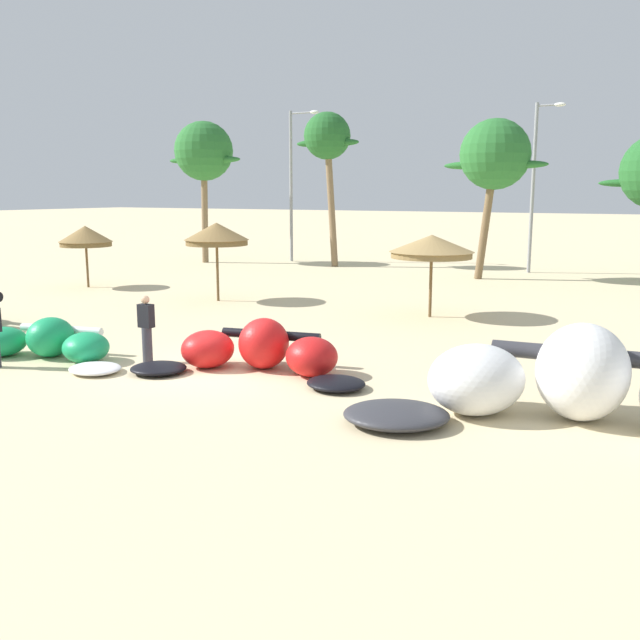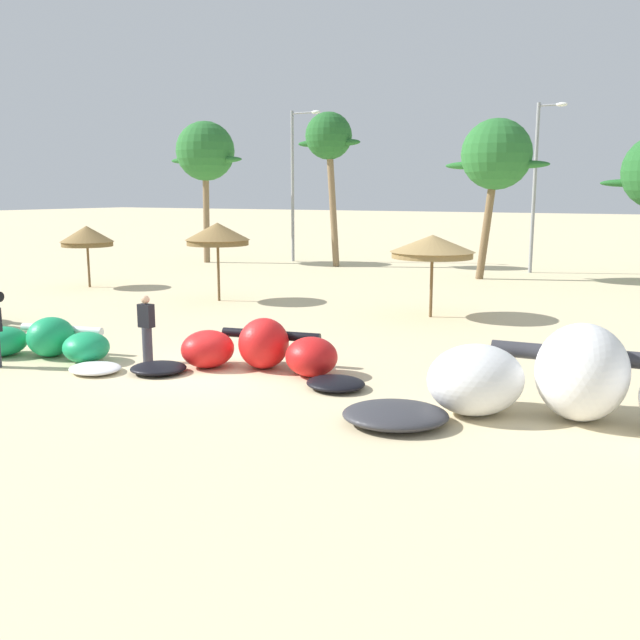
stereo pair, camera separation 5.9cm
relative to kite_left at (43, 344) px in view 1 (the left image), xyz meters
name	(u,v)px [view 1 (the left image)]	position (x,y,z in m)	size (l,w,h in m)	color
ground_plane	(211,370)	(4.24, 1.12, -0.38)	(260.00, 260.00, 0.00)	beige
kite_left	(43,344)	(0.00, 0.00, 0.00)	(5.39, 3.10, 0.98)	white
kite_left_of_center	(259,352)	(5.30, 1.53, 0.07)	(5.65, 3.15, 1.18)	black
kite_center	(580,389)	(12.32, 1.01, 0.29)	(8.14, 4.01, 1.75)	#333338
beach_umbrella_near_van	(85,236)	(-9.19, 10.08, 1.81)	(2.25, 2.25, 2.63)	brown
beach_umbrella_middle	(217,234)	(-1.94, 9.65, 2.13)	(2.41, 2.41, 2.92)	brown
beach_umbrella_near_palms	(432,246)	(6.25, 10.18, 1.93)	(2.75, 2.75, 2.68)	brown
person_near_kites	(147,329)	(2.46, 0.98, 0.44)	(0.36, 0.24, 1.62)	#383842
palm_leftmost	(204,152)	(-11.42, 21.21, 5.86)	(4.98, 3.32, 7.98)	#7F6647
palm_left	(327,140)	(-4.34, 22.82, 6.44)	(3.77, 2.52, 8.27)	#7F6647
palm_left_of_gap	(495,156)	(5.23, 21.10, 5.28)	(4.80, 3.20, 7.33)	brown
lamppost_west	(293,178)	(-7.36, 24.29, 4.48)	(1.93, 0.24, 8.61)	gray
lamppost_west_center	(536,179)	(6.28, 24.93, 4.28)	(1.45, 0.24, 8.34)	gray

